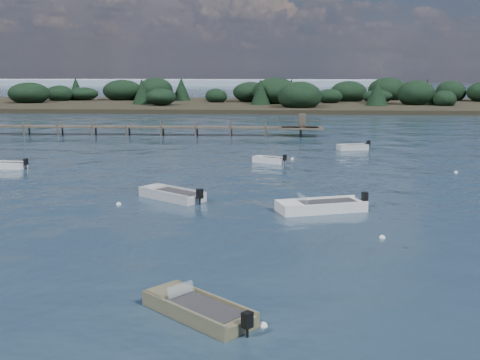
# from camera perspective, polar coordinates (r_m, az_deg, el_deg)

# --- Properties ---
(ground) EXTENTS (400.00, 400.00, 0.00)m
(ground) POSITION_cam_1_polar(r_m,az_deg,el_deg) (85.62, 2.83, 5.13)
(ground) COLOR #162533
(ground) RESTS_ON ground
(tender_far_grey) EXTENTS (3.50, 1.71, 1.11)m
(tender_far_grey) POSITION_cam_1_polar(r_m,az_deg,el_deg) (54.07, -21.19, 1.21)
(tender_far_grey) COLOR silver
(tender_far_grey) RESTS_ON ground
(dinghy_near_olive) EXTENTS (4.28, 4.07, 1.13)m
(dinghy_near_olive) POSITION_cam_1_polar(r_m,az_deg,el_deg) (21.31, -4.00, -12.34)
(dinghy_near_olive) COLOR #756E4E
(dinghy_near_olive) RESTS_ON ground
(dinghy_mid_grey) EXTENTS (4.66, 4.11, 1.25)m
(dinghy_mid_grey) POSITION_cam_1_polar(r_m,az_deg,el_deg) (39.16, -6.47, -1.54)
(dinghy_mid_grey) COLOR #A3A8AA
(dinghy_mid_grey) RESTS_ON ground
(dinghy_mid_white_a) EXTENTS (5.66, 3.46, 1.31)m
(dinghy_mid_white_a) POSITION_cam_1_polar(r_m,az_deg,el_deg) (36.05, 7.65, -2.65)
(dinghy_mid_white_a) COLOR silver
(dinghy_mid_white_a) RESTS_ON ground
(tender_far_grey_b) EXTENTS (3.50, 2.00, 1.18)m
(tender_far_grey_b) POSITION_cam_1_polar(r_m,az_deg,el_deg) (62.42, 10.62, 2.97)
(tender_far_grey_b) COLOR #A3A8AA
(tender_far_grey_b) RESTS_ON ground
(tender_far_white) EXTENTS (3.07, 2.22, 1.06)m
(tender_far_white) POSITION_cam_1_polar(r_m,az_deg,el_deg) (53.40, 2.74, 1.82)
(tender_far_white) COLOR silver
(tender_far_white) RESTS_ON ground
(buoy_a) EXTENTS (0.32, 0.32, 0.32)m
(buoy_a) POSITION_cam_1_polar(r_m,az_deg,el_deg) (20.53, 2.20, -13.70)
(buoy_a) COLOR silver
(buoy_a) RESTS_ON ground
(buoy_b) EXTENTS (0.32, 0.32, 0.32)m
(buoy_b) POSITION_cam_1_polar(r_m,az_deg,el_deg) (31.06, 13.33, -5.39)
(buoy_b) COLOR silver
(buoy_b) RESTS_ON ground
(buoy_c) EXTENTS (0.32, 0.32, 0.32)m
(buoy_c) POSITION_cam_1_polar(r_m,az_deg,el_deg) (38.08, -11.43, -2.30)
(buoy_c) COLOR silver
(buoy_c) RESTS_ON ground
(buoy_e) EXTENTS (0.32, 0.32, 0.32)m
(buoy_e) POSITION_cam_1_polar(r_m,az_deg,el_deg) (55.49, 4.98, 1.98)
(buoy_e) COLOR silver
(buoy_e) RESTS_ON ground
(buoy_extra_a) EXTENTS (0.32, 0.32, 0.32)m
(buoy_extra_a) POSITION_cam_1_polar(r_m,az_deg,el_deg) (51.39, 19.80, 0.66)
(buoy_extra_a) COLOR silver
(buoy_extra_a) RESTS_ON ground
(jetty) EXTENTS (64.50, 3.20, 3.40)m
(jetty) POSITION_cam_1_polar(r_m,az_deg,el_deg) (76.86, -13.72, 4.92)
(jetty) COLOR #483F35
(jetty) RESTS_ON ground
(far_headland) EXTENTS (190.00, 40.00, 5.80)m
(far_headland) POSITION_cam_1_polar(r_m,az_deg,el_deg) (127.74, 14.35, 7.58)
(far_headland) COLOR black
(far_headland) RESTS_ON ground
(distant_haze) EXTENTS (280.00, 20.00, 2.40)m
(distant_haze) POSITION_cam_1_polar(r_m,az_deg,el_deg) (270.90, -16.54, 8.62)
(distant_haze) COLOR #8B9BAC
(distant_haze) RESTS_ON ground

